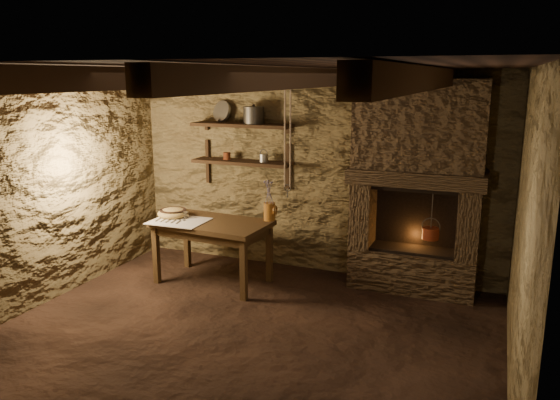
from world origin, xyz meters
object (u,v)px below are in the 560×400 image
at_px(wooden_bowl, 173,213).
at_px(iron_stockpot, 254,116).
at_px(work_table, 213,250).
at_px(stoneware_jug, 270,203).
at_px(red_pot, 431,233).

xyz_separation_m(wooden_bowl, iron_stockpot, (0.72, 0.69, 1.09)).
bearing_deg(work_table, stoneware_jug, 30.41).
height_order(stoneware_jug, wooden_bowl, stoneware_jug).
height_order(work_table, red_pot, red_pot).
height_order(work_table, stoneware_jug, stoneware_jug).
relative_size(work_table, red_pot, 2.44).
distance_m(work_table, iron_stockpot, 1.64).
xyz_separation_m(work_table, iron_stockpot, (0.21, 0.70, 1.47)).
bearing_deg(work_table, red_pot, 17.85).
relative_size(stoneware_jug, wooden_bowl, 1.29).
bearing_deg(wooden_bowl, work_table, -0.81).
bearing_deg(iron_stockpot, work_table, -106.52).
xyz_separation_m(work_table, stoneware_jug, (0.58, 0.29, 0.53)).
xyz_separation_m(work_table, red_pot, (2.33, 0.58, 0.30)).
relative_size(iron_stockpot, red_pot, 0.45).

